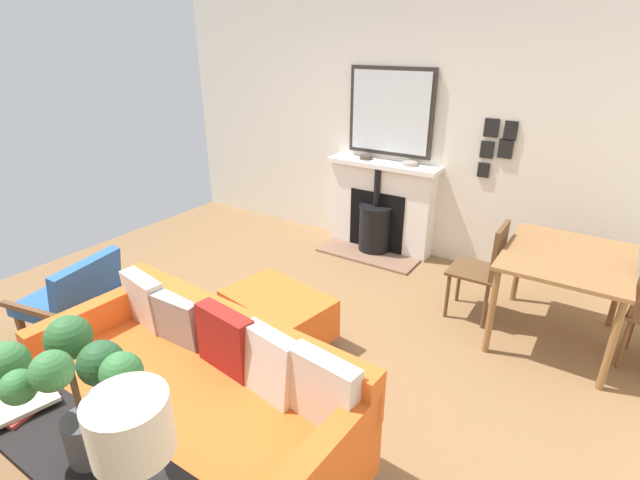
{
  "coord_description": "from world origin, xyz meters",
  "views": [
    {
      "loc": [
        2.23,
        2.11,
        2.24
      ],
      "look_at": [
        -0.55,
        0.3,
        0.8
      ],
      "focal_mm": 26.22,
      "sensor_mm": 36.0,
      "label": 1
    }
  ],
  "objects_px": {
    "console_table": "(53,444)",
    "table_lamp_far_end": "(131,429)",
    "mantel_bowl_near": "(366,157)",
    "book_stack": "(23,405)",
    "fireplace": "(380,212)",
    "dining_chair_near_fireplace": "(486,264)",
    "sofa": "(198,396)",
    "potted_plant": "(73,375)",
    "armchair_accent": "(75,295)",
    "dining_table": "(566,266)",
    "ottoman": "(278,314)",
    "mantel_bowl_far": "(410,163)"
  },
  "relations": [
    {
      "from": "dining_chair_near_fireplace",
      "to": "armchair_accent",
      "type": "bearing_deg",
      "value": -50.43
    },
    {
      "from": "fireplace",
      "to": "armchair_accent",
      "type": "bearing_deg",
      "value": -21.43
    },
    {
      "from": "fireplace",
      "to": "sofa",
      "type": "height_order",
      "value": "fireplace"
    },
    {
      "from": "armchair_accent",
      "to": "table_lamp_far_end",
      "type": "bearing_deg",
      "value": 65.87
    },
    {
      "from": "mantel_bowl_near",
      "to": "potted_plant",
      "type": "xyz_separation_m",
      "value": [
        3.89,
        0.87,
        0.08
      ]
    },
    {
      "from": "dining_table",
      "to": "dining_chair_near_fireplace",
      "type": "distance_m",
      "value": 0.59
    },
    {
      "from": "mantel_bowl_near",
      "to": "table_lamp_far_end",
      "type": "bearing_deg",
      "value": 17.55
    },
    {
      "from": "sofa",
      "to": "potted_plant",
      "type": "xyz_separation_m",
      "value": [
        0.73,
        0.25,
        0.77
      ]
    },
    {
      "from": "table_lamp_far_end",
      "to": "dining_table",
      "type": "relative_size",
      "value": 0.44
    },
    {
      "from": "fireplace",
      "to": "console_table",
      "type": "height_order",
      "value": "fireplace"
    },
    {
      "from": "ottoman",
      "to": "book_stack",
      "type": "height_order",
      "value": "book_stack"
    },
    {
      "from": "mantel_bowl_near",
      "to": "fireplace",
      "type": "bearing_deg",
      "value": 80.09
    },
    {
      "from": "fireplace",
      "to": "ottoman",
      "type": "bearing_deg",
      "value": 4.23
    },
    {
      "from": "mantel_bowl_near",
      "to": "book_stack",
      "type": "bearing_deg",
      "value": 6.16
    },
    {
      "from": "dining_table",
      "to": "sofa",
      "type": "bearing_deg",
      "value": -34.28
    },
    {
      "from": "table_lamp_far_end",
      "to": "potted_plant",
      "type": "height_order",
      "value": "potted_plant"
    },
    {
      "from": "console_table",
      "to": "potted_plant",
      "type": "bearing_deg",
      "value": 97.31
    },
    {
      "from": "mantel_bowl_near",
      "to": "mantel_bowl_far",
      "type": "bearing_deg",
      "value": 90.0
    },
    {
      "from": "console_table",
      "to": "table_lamp_far_end",
      "type": "xyz_separation_m",
      "value": [
        -0.0,
        0.63,
        0.44
      ]
    },
    {
      "from": "mantel_bowl_near",
      "to": "ottoman",
      "type": "xyz_separation_m",
      "value": [
        2.1,
        0.37,
        -0.78
      ]
    },
    {
      "from": "mantel_bowl_far",
      "to": "console_table",
      "type": "height_order",
      "value": "mantel_bowl_far"
    },
    {
      "from": "fireplace",
      "to": "potted_plant",
      "type": "height_order",
      "value": "potted_plant"
    },
    {
      "from": "sofa",
      "to": "console_table",
      "type": "xyz_separation_m",
      "value": [
        0.77,
        -0.01,
        0.31
      ]
    },
    {
      "from": "mantel_bowl_far",
      "to": "dining_chair_near_fireplace",
      "type": "distance_m",
      "value": 1.49
    },
    {
      "from": "fireplace",
      "to": "mantel_bowl_near",
      "type": "bearing_deg",
      "value": -99.91
    },
    {
      "from": "console_table",
      "to": "dining_table",
      "type": "relative_size",
      "value": 1.62
    },
    {
      "from": "sofa",
      "to": "armchair_accent",
      "type": "bearing_deg",
      "value": -97.53
    },
    {
      "from": "fireplace",
      "to": "dining_chair_near_fireplace",
      "type": "distance_m",
      "value": 1.62
    },
    {
      "from": "sofa",
      "to": "armchair_accent",
      "type": "relative_size",
      "value": 2.65
    },
    {
      "from": "fireplace",
      "to": "potted_plant",
      "type": "xyz_separation_m",
      "value": [
        3.85,
        0.65,
        0.67
      ]
    },
    {
      "from": "table_lamp_far_end",
      "to": "dining_table",
      "type": "bearing_deg",
      "value": 162.83
    },
    {
      "from": "armchair_accent",
      "to": "fireplace",
      "type": "bearing_deg",
      "value": 158.57
    },
    {
      "from": "potted_plant",
      "to": "armchair_accent",
      "type": "bearing_deg",
      "value": -117.51
    },
    {
      "from": "sofa",
      "to": "dining_table",
      "type": "bearing_deg",
      "value": 145.72
    },
    {
      "from": "fireplace",
      "to": "book_stack",
      "type": "xyz_separation_m",
      "value": [
        3.89,
        0.2,
        0.33
      ]
    },
    {
      "from": "mantel_bowl_near",
      "to": "book_stack",
      "type": "relative_size",
      "value": 0.47
    },
    {
      "from": "potted_plant",
      "to": "table_lamp_far_end",
      "type": "bearing_deg",
      "value": 84.8
    },
    {
      "from": "armchair_accent",
      "to": "sofa",
      "type": "bearing_deg",
      "value": 82.47
    },
    {
      "from": "book_stack",
      "to": "fireplace",
      "type": "bearing_deg",
      "value": -177.04
    },
    {
      "from": "mantel_bowl_near",
      "to": "console_table",
      "type": "height_order",
      "value": "mantel_bowl_near"
    },
    {
      "from": "book_stack",
      "to": "dining_chair_near_fireplace",
      "type": "relative_size",
      "value": 0.35
    },
    {
      "from": "fireplace",
      "to": "armchair_accent",
      "type": "height_order",
      "value": "fireplace"
    },
    {
      "from": "book_stack",
      "to": "ottoman",
      "type": "bearing_deg",
      "value": -178.47
    },
    {
      "from": "mantel_bowl_far",
      "to": "console_table",
      "type": "xyz_separation_m",
      "value": [
        3.93,
        0.09,
        -0.37
      ]
    },
    {
      "from": "sofa",
      "to": "book_stack",
      "type": "bearing_deg",
      "value": -14.51
    },
    {
      "from": "console_table",
      "to": "table_lamp_far_end",
      "type": "bearing_deg",
      "value": 90.0
    },
    {
      "from": "ottoman",
      "to": "table_lamp_far_end",
      "type": "xyz_separation_m",
      "value": [
        1.83,
        0.87,
        0.84
      ]
    },
    {
      "from": "book_stack",
      "to": "table_lamp_far_end",
      "type": "bearing_deg",
      "value": 89.94
    },
    {
      "from": "table_lamp_far_end",
      "to": "ottoman",
      "type": "bearing_deg",
      "value": -154.62
    },
    {
      "from": "console_table",
      "to": "book_stack",
      "type": "distance_m",
      "value": 0.22
    }
  ]
}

